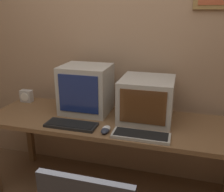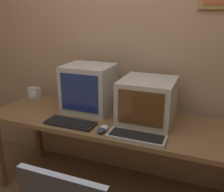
{
  "view_description": "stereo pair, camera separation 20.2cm",
  "coord_description": "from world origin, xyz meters",
  "px_view_note": "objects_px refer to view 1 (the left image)",
  "views": [
    {
      "loc": [
        0.52,
        -0.86,
        1.6
      ],
      "look_at": [
        0.0,
        0.98,
        0.96
      ],
      "focal_mm": 40.0,
      "sensor_mm": 36.0,
      "label": 1
    },
    {
      "loc": [
        0.71,
        -0.8,
        1.6
      ],
      "look_at": [
        0.0,
        0.98,
        0.96
      ],
      "focal_mm": 40.0,
      "sensor_mm": 36.0,
      "label": 2
    }
  ],
  "objects_px": {
    "desk_clock": "(26,96)",
    "mouse_far_corner": "(105,130)",
    "monitor_right": "(147,99)",
    "mouse_near_keyboard": "(106,129)",
    "keyboard_side": "(141,135)",
    "monitor_left": "(86,89)",
    "keyboard_main": "(71,125)"
  },
  "relations": [
    {
      "from": "desk_clock",
      "to": "mouse_far_corner",
      "type": "bearing_deg",
      "value": -24.71
    },
    {
      "from": "monitor_right",
      "to": "mouse_near_keyboard",
      "type": "bearing_deg",
      "value": -128.05
    },
    {
      "from": "mouse_far_corner",
      "to": "desk_clock",
      "type": "distance_m",
      "value": 1.06
    },
    {
      "from": "keyboard_side",
      "to": "mouse_far_corner",
      "type": "relative_size",
      "value": 4.08
    },
    {
      "from": "monitor_left",
      "to": "desk_clock",
      "type": "xyz_separation_m",
      "value": [
        -0.67,
        0.08,
        -0.15
      ]
    },
    {
      "from": "keyboard_side",
      "to": "mouse_near_keyboard",
      "type": "xyz_separation_m",
      "value": [
        -0.27,
        0.02,
        0.01
      ]
    },
    {
      "from": "keyboard_main",
      "to": "monitor_right",
      "type": "bearing_deg",
      "value": 29.91
    },
    {
      "from": "keyboard_main",
      "to": "desk_clock",
      "type": "distance_m",
      "value": 0.78
    },
    {
      "from": "monitor_left",
      "to": "keyboard_side",
      "type": "bearing_deg",
      "value": -32.99
    },
    {
      "from": "keyboard_side",
      "to": "desk_clock",
      "type": "height_order",
      "value": "desk_clock"
    },
    {
      "from": "monitor_left",
      "to": "keyboard_side",
      "type": "xyz_separation_m",
      "value": [
        0.55,
        -0.36,
        -0.2
      ]
    },
    {
      "from": "keyboard_side",
      "to": "mouse_far_corner",
      "type": "xyz_separation_m",
      "value": [
        -0.27,
        -0.01,
        0.01
      ]
    },
    {
      "from": "keyboard_side",
      "to": "mouse_far_corner",
      "type": "bearing_deg",
      "value": -178.52
    },
    {
      "from": "monitor_left",
      "to": "desk_clock",
      "type": "distance_m",
      "value": 0.69
    },
    {
      "from": "monitor_right",
      "to": "mouse_far_corner",
      "type": "bearing_deg",
      "value": -125.85
    },
    {
      "from": "monitor_right",
      "to": "mouse_far_corner",
      "type": "distance_m",
      "value": 0.46
    },
    {
      "from": "monitor_right",
      "to": "desk_clock",
      "type": "height_order",
      "value": "monitor_right"
    },
    {
      "from": "monitor_left",
      "to": "desk_clock",
      "type": "height_order",
      "value": "monitor_left"
    },
    {
      "from": "mouse_far_corner",
      "to": "mouse_near_keyboard",
      "type": "bearing_deg",
      "value": 90.33
    },
    {
      "from": "keyboard_side",
      "to": "mouse_near_keyboard",
      "type": "height_order",
      "value": "mouse_near_keyboard"
    },
    {
      "from": "mouse_near_keyboard",
      "to": "mouse_far_corner",
      "type": "bearing_deg",
      "value": -89.67
    },
    {
      "from": "monitor_right",
      "to": "desk_clock",
      "type": "relative_size",
      "value": 3.72
    },
    {
      "from": "keyboard_side",
      "to": "monitor_right",
      "type": "bearing_deg",
      "value": 92.4
    },
    {
      "from": "keyboard_main",
      "to": "mouse_far_corner",
      "type": "relative_size",
      "value": 3.99
    },
    {
      "from": "mouse_near_keyboard",
      "to": "keyboard_side",
      "type": "bearing_deg",
      "value": -4.21
    },
    {
      "from": "mouse_far_corner",
      "to": "desk_clock",
      "type": "height_order",
      "value": "desk_clock"
    },
    {
      "from": "keyboard_main",
      "to": "mouse_near_keyboard",
      "type": "xyz_separation_m",
      "value": [
        0.29,
        -0.01,
        0.01
      ]
    },
    {
      "from": "mouse_near_keyboard",
      "to": "desk_clock",
      "type": "distance_m",
      "value": 1.05
    },
    {
      "from": "monitor_left",
      "to": "mouse_far_corner",
      "type": "relative_size",
      "value": 4.09
    },
    {
      "from": "desk_clock",
      "to": "keyboard_main",
      "type": "bearing_deg",
      "value": -31.22
    },
    {
      "from": "monitor_right",
      "to": "mouse_near_keyboard",
      "type": "relative_size",
      "value": 4.3
    },
    {
      "from": "monitor_left",
      "to": "mouse_near_keyboard",
      "type": "xyz_separation_m",
      "value": [
        0.29,
        -0.34,
        -0.19
      ]
    }
  ]
}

